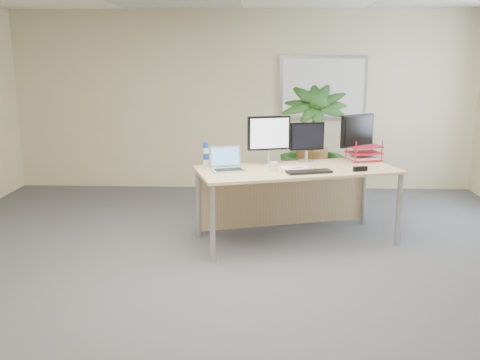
{
  "coord_description": "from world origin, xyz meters",
  "views": [
    {
      "loc": [
        0.28,
        -4.17,
        1.97
      ],
      "look_at": [
        0.1,
        0.35,
        0.94
      ],
      "focal_mm": 40.0,
      "sensor_mm": 36.0,
      "label": 1
    }
  ],
  "objects_px": {
    "desk": "(293,182)",
    "monitor_right": "(307,139)",
    "floor_plant": "(312,156)",
    "monitor_left": "(269,137)",
    "laptop": "(227,164)"
  },
  "relations": [
    {
      "from": "floor_plant",
      "to": "monitor_left",
      "type": "bearing_deg",
      "value": -121.25
    },
    {
      "from": "desk",
      "to": "floor_plant",
      "type": "relative_size",
      "value": 1.53
    },
    {
      "from": "monitor_left",
      "to": "laptop",
      "type": "relative_size",
      "value": 1.3
    },
    {
      "from": "laptop",
      "to": "monitor_left",
      "type": "bearing_deg",
      "value": 36.87
    },
    {
      "from": "monitor_left",
      "to": "monitor_right",
      "type": "distance_m",
      "value": 0.47
    },
    {
      "from": "monitor_left",
      "to": "laptop",
      "type": "bearing_deg",
      "value": -143.13
    },
    {
      "from": "floor_plant",
      "to": "monitor_left",
      "type": "relative_size",
      "value": 2.79
    },
    {
      "from": "monitor_right",
      "to": "laptop",
      "type": "xyz_separation_m",
      "value": [
        -0.88,
        -0.5,
        -0.2
      ]
    },
    {
      "from": "floor_plant",
      "to": "monitor_right",
      "type": "xyz_separation_m",
      "value": [
        -0.14,
        -0.78,
        0.33
      ]
    },
    {
      "from": "desk",
      "to": "monitor_right",
      "type": "height_order",
      "value": "monitor_right"
    },
    {
      "from": "laptop",
      "to": "floor_plant",
      "type": "bearing_deg",
      "value": 51.48
    },
    {
      "from": "monitor_left",
      "to": "laptop",
      "type": "height_order",
      "value": "monitor_left"
    },
    {
      "from": "floor_plant",
      "to": "monitor_left",
      "type": "distance_m",
      "value": 1.17
    },
    {
      "from": "desk",
      "to": "monitor_left",
      "type": "relative_size",
      "value": 4.28
    },
    {
      "from": "laptop",
      "to": "monitor_right",
      "type": "bearing_deg",
      "value": 29.61
    }
  ]
}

